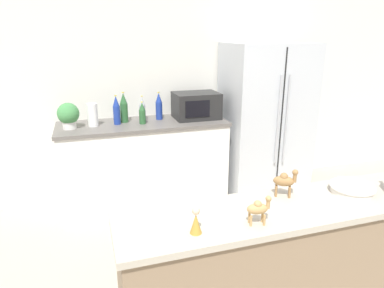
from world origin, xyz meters
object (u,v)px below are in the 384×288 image
potted_plant (68,115)px  back_bottle_4 (116,111)px  back_bottle_0 (124,108)px  camel_figurine_second (258,208)px  fruit_bowl (352,188)px  camel_figurine (285,180)px  microwave (196,105)px  back_bottle_3 (159,106)px  back_bottle_2 (142,109)px  wise_man_figurine_crimson (196,222)px  back_bottle_1 (142,113)px  paper_towel_roll (93,115)px  refrigerator (265,120)px

potted_plant → back_bottle_4: (0.46, 0.04, 0.01)m
back_bottle_0 → camel_figurine_second: bearing=-80.4°
fruit_bowl → camel_figurine: (-0.41, 0.08, 0.07)m
microwave → back_bottle_3: bearing=170.4°
back_bottle_2 → camel_figurine_second: (0.18, -2.26, -0.05)m
microwave → back_bottle_0: bearing=176.3°
back_bottle_0 → back_bottle_2: back_bottle_0 is taller
back_bottle_4 → fruit_bowl: bearing=-60.3°
wise_man_figurine_crimson → fruit_bowl: bearing=7.5°
back_bottle_2 → wise_man_figurine_crimson: size_ratio=1.98×
potted_plant → camel_figurine_second: potted_plant is taller
potted_plant → camel_figurine_second: bearing=-66.6°
back_bottle_4 → wise_man_figurine_crimson: 2.16m
back_bottle_0 → back_bottle_1: 0.22m
back_bottle_4 → back_bottle_1: bearing=-12.7°
paper_towel_roll → back_bottle_4: (0.24, 0.01, 0.03)m
potted_plant → back_bottle_1: size_ratio=1.11×
paper_towel_roll → back_bottle_4: back_bottle_4 is taller
camel_figurine_second → paper_towel_roll: bearing=107.9°
refrigerator → fruit_bowl: refrigerator is taller
fruit_bowl → refrigerator: bearing=75.2°
potted_plant → microwave: bearing=2.4°
paper_towel_roll → camel_figurine_second: bearing=-72.1°
camel_figurine → wise_man_figurine_crimson: size_ratio=1.26×
refrigerator → back_bottle_4: refrigerator is taller
fruit_bowl → back_bottle_1: bearing=114.6°
back_bottle_4 → back_bottle_2: bearing=18.0°
back_bottle_0 → fruit_bowl: 2.35m
refrigerator → camel_figurine_second: refrigerator is taller
camel_figurine → fruit_bowl: bearing=-11.4°
paper_towel_roll → wise_man_figurine_crimson: paper_towel_roll is taller
paper_towel_roll → back_bottle_0: back_bottle_0 is taller
camel_figurine_second → wise_man_figurine_crimson: (-0.31, 0.01, -0.03)m
back_bottle_2 → fruit_bowl: (0.88, -2.11, -0.10)m
fruit_bowl → back_bottle_2: bearing=112.5°
back_bottle_2 → wise_man_figurine_crimson: back_bottle_2 is taller
back_bottle_1 → wise_man_figurine_crimson: (-0.10, -2.10, -0.06)m
potted_plant → back_bottle_3: size_ratio=0.86×
back_bottle_3 → wise_man_figurine_crimson: back_bottle_3 is taller
microwave → back_bottle_1: (-0.60, -0.08, -0.03)m
back_bottle_3 → wise_man_figurine_crimson: (-0.31, -2.24, -0.09)m
potted_plant → back_bottle_3: back_bottle_3 is taller
back_bottle_4 → camel_figurine: back_bottle_4 is taller
refrigerator → paper_towel_roll: size_ratio=7.52×
refrigerator → paper_towel_roll: (-1.90, 0.06, 0.18)m
back_bottle_4 → wise_man_figurine_crimson: back_bottle_4 is taller
microwave → back_bottle_1: size_ratio=2.08×
camel_figurine → wise_man_figurine_crimson: bearing=-160.3°
potted_plant → wise_man_figurine_crimson: 2.20m
camel_figurine_second → back_bottle_3: bearing=90.1°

